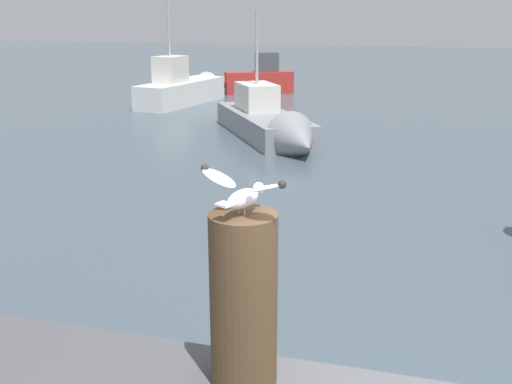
# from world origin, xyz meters

# --- Properties ---
(mooring_post) EXTENTS (0.37, 0.37, 1.00)m
(mooring_post) POSITION_xyz_m (-1.18, -0.29, 1.79)
(mooring_post) COLOR #4C3823
(mooring_post) RESTS_ON harbor_quay
(seagull) EXTENTS (0.54, 0.38, 0.23)m
(seagull) POSITION_xyz_m (-1.17, -0.29, 2.41)
(seagull) COLOR tan
(seagull) RESTS_ON mooring_post
(boat_red) EXTENTS (3.28, 2.08, 1.68)m
(boat_red) POSITION_xyz_m (-7.31, 21.56, 0.57)
(boat_red) COLOR #B72D28
(boat_red) RESTS_ON ground_plane
(boat_white) EXTENTS (2.06, 5.39, 4.24)m
(boat_white) POSITION_xyz_m (-9.08, 18.26, 0.56)
(boat_white) COLOR silver
(boat_white) RESTS_ON ground_plane
(boat_grey) EXTENTS (4.31, 5.59, 3.63)m
(boat_grey) POSITION_xyz_m (-4.24, 12.29, 0.42)
(boat_grey) COLOR gray
(boat_grey) RESTS_ON ground_plane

